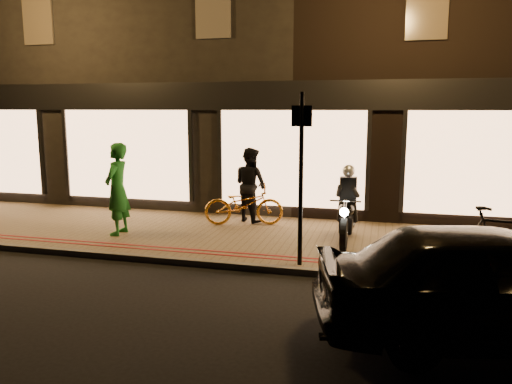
# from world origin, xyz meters

# --- Properties ---
(ground) EXTENTS (90.00, 90.00, 0.00)m
(ground) POSITION_xyz_m (0.00, 0.00, 0.00)
(ground) COLOR black
(ground) RESTS_ON ground
(sidewalk) EXTENTS (50.00, 4.00, 0.12)m
(sidewalk) POSITION_xyz_m (0.00, 2.00, 0.06)
(sidewalk) COLOR brown
(sidewalk) RESTS_ON ground
(kerb_stone) EXTENTS (50.00, 0.14, 0.12)m
(kerb_stone) POSITION_xyz_m (0.00, 0.05, 0.06)
(kerb_stone) COLOR #59544C
(kerb_stone) RESTS_ON ground
(red_kerb_lines) EXTENTS (50.00, 0.26, 0.01)m
(red_kerb_lines) POSITION_xyz_m (0.00, 0.55, 0.12)
(red_kerb_lines) COLOR maroon
(red_kerb_lines) RESTS_ON sidewalk
(building_row) EXTENTS (48.00, 10.11, 8.50)m
(building_row) POSITION_xyz_m (-0.00, 8.99, 4.25)
(building_row) COLOR black
(building_row) RESTS_ON ground
(motorcycle) EXTENTS (0.60, 1.94, 1.59)m
(motorcycle) POSITION_xyz_m (1.52, 2.02, 0.73)
(motorcycle) COLOR black
(motorcycle) RESTS_ON sidewalk
(sign_post) EXTENTS (0.35, 0.08, 3.00)m
(sign_post) POSITION_xyz_m (0.85, 0.25, 1.80)
(sign_post) COLOR black
(sign_post) RESTS_ON sidewalk
(bicycle_gold) EXTENTS (1.95, 1.13, 0.97)m
(bicycle_gold) POSITION_xyz_m (-0.94, 2.93, 0.61)
(bicycle_gold) COLOR orange
(bicycle_gold) RESTS_ON sidewalk
(bicycle_dark) EXTENTS (2.00, 0.85, 1.16)m
(bicycle_dark) POSITION_xyz_m (4.10, 0.38, 0.70)
(bicycle_dark) COLOR black
(bicycle_dark) RESTS_ON sidewalk
(person_green) EXTENTS (0.52, 0.75, 2.00)m
(person_green) POSITION_xyz_m (-3.35, 1.39, 1.12)
(person_green) COLOR #1D6E26
(person_green) RESTS_ON sidewalk
(person_dark) EXTENTS (1.10, 1.05, 1.80)m
(person_dark) POSITION_xyz_m (-0.89, 3.35, 1.02)
(person_dark) COLOR black
(person_dark) RESTS_ON sidewalk
(parked_car) EXTENTS (4.67, 2.73, 1.49)m
(parked_car) POSITION_xyz_m (3.60, -1.78, 0.75)
(parked_car) COLOR black
(parked_car) RESTS_ON ground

